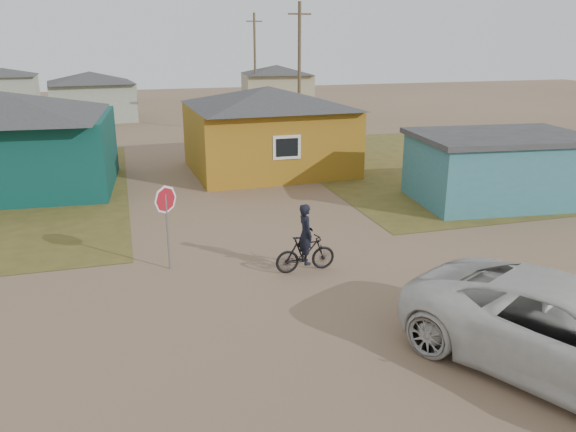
% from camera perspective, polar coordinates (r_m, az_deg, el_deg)
% --- Properties ---
extents(ground, '(120.00, 120.00, 0.00)m').
position_cam_1_polar(ground, '(13.25, 2.82, -9.26)').
color(ground, '#82654B').
extents(grass_ne, '(20.00, 18.00, 0.00)m').
position_cam_1_polar(grass_ne, '(30.66, 19.94, 5.36)').
color(grass_ne, brown).
rests_on(grass_ne, ground).
extents(house_teal, '(8.93, 7.08, 4.00)m').
position_cam_1_polar(house_teal, '(25.36, -26.71, 6.87)').
color(house_teal, '#093530').
rests_on(house_teal, ground).
extents(house_yellow, '(7.72, 6.76, 3.90)m').
position_cam_1_polar(house_yellow, '(26.25, -1.99, 8.93)').
color(house_yellow, '#956617').
rests_on(house_yellow, ground).
extents(shed_turquoise, '(6.71, 4.93, 2.60)m').
position_cam_1_polar(shed_turquoise, '(22.66, 20.54, 4.63)').
color(shed_turquoise, teal).
rests_on(shed_turquoise, ground).
extents(house_pale_west, '(7.04, 6.15, 3.60)m').
position_cam_1_polar(house_pale_west, '(45.37, -19.30, 11.49)').
color(house_pale_west, gray).
rests_on(house_pale_west, ground).
extents(house_beige_east, '(6.95, 6.05, 3.60)m').
position_cam_1_polar(house_beige_east, '(53.16, -1.15, 13.22)').
color(house_beige_east, tan).
rests_on(house_beige_east, ground).
extents(house_pale_north, '(6.28, 5.81, 3.40)m').
position_cam_1_polar(house_pale_north, '(58.17, -26.88, 11.66)').
color(house_pale_north, gray).
rests_on(house_pale_north, ground).
extents(utility_pole_near, '(1.40, 0.20, 8.00)m').
position_cam_1_polar(utility_pole_near, '(34.79, 1.16, 14.63)').
color(utility_pole_near, brown).
rests_on(utility_pole_near, ground).
extents(utility_pole_far, '(1.40, 0.20, 8.00)m').
position_cam_1_polar(utility_pole_far, '(50.48, -3.38, 15.55)').
color(utility_pole_far, brown).
rests_on(utility_pole_far, ground).
extents(stop_sign, '(0.74, 0.25, 2.34)m').
position_cam_1_polar(stop_sign, '(15.07, -12.28, 0.82)').
color(stop_sign, gray).
rests_on(stop_sign, ground).
extents(cyclist, '(1.67, 0.61, 1.88)m').
position_cam_1_polar(cyclist, '(14.93, 1.79, -3.18)').
color(cyclist, black).
rests_on(cyclist, ground).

